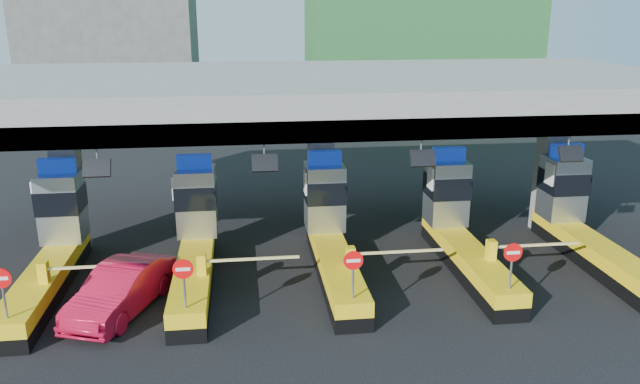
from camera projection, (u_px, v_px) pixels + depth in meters
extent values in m
plane|color=black|center=(331.00, 268.00, 23.64)|extent=(120.00, 120.00, 0.00)
cube|color=slate|center=(321.00, 93.00, 24.71)|extent=(28.00, 12.00, 1.50)
cube|color=#4C4C49|center=(344.00, 129.00, 19.40)|extent=(28.00, 0.60, 0.70)
cube|color=slate|center=(69.00, 186.00, 24.49)|extent=(1.00, 1.00, 5.50)
cube|color=slate|center=(321.00, 178.00, 25.70)|extent=(1.00, 1.00, 5.50)
cube|color=slate|center=(550.00, 170.00, 26.92)|extent=(1.00, 1.00, 5.50)
cylinder|color=slate|center=(97.00, 155.00, 18.66)|extent=(0.06, 0.06, 0.50)
cube|color=black|center=(97.00, 168.00, 18.57)|extent=(0.80, 0.38, 0.54)
cylinder|color=slate|center=(264.00, 151.00, 19.27)|extent=(0.06, 0.06, 0.50)
cube|color=black|center=(265.00, 163.00, 19.18)|extent=(0.80, 0.38, 0.54)
cylinder|color=slate|center=(421.00, 146.00, 19.88)|extent=(0.06, 0.06, 0.50)
cube|color=black|center=(422.00, 158.00, 19.79)|extent=(0.80, 0.38, 0.54)
cylinder|color=slate|center=(569.00, 142.00, 20.48)|extent=(0.06, 0.06, 0.50)
cube|color=black|center=(571.00, 154.00, 20.39)|extent=(0.80, 0.38, 0.54)
cube|color=black|center=(47.00, 288.00, 21.40)|extent=(1.20, 8.00, 0.50)
cube|color=#E5B70C|center=(45.00, 275.00, 21.25)|extent=(1.20, 8.00, 0.50)
cube|color=#9EA3A8|center=(62.00, 206.00, 23.47)|extent=(1.50, 1.50, 2.60)
cube|color=black|center=(61.00, 199.00, 23.37)|extent=(1.56, 1.56, 0.90)
cube|color=#0C2DBF|center=(57.00, 166.00, 23.02)|extent=(1.30, 0.35, 0.55)
cube|color=white|center=(35.00, 192.00, 22.89)|extent=(0.06, 0.70, 0.90)
cylinder|color=slate|center=(4.00, 297.00, 17.58)|extent=(0.07, 0.07, 1.30)
cylinder|color=red|center=(1.00, 278.00, 17.38)|extent=(0.60, 0.04, 0.60)
cube|color=white|center=(0.00, 279.00, 17.35)|extent=(0.42, 0.02, 0.10)
cube|color=#E5B70C|center=(43.00, 272.00, 19.99)|extent=(0.30, 0.35, 0.70)
cube|color=white|center=(96.00, 267.00, 20.16)|extent=(3.20, 0.08, 0.08)
cube|color=black|center=(195.00, 280.00, 22.01)|extent=(1.20, 8.00, 0.50)
cube|color=#E5B70C|center=(194.00, 267.00, 21.86)|extent=(1.20, 8.00, 0.50)
cube|color=#9EA3A8|center=(197.00, 201.00, 24.08)|extent=(1.50, 1.50, 2.60)
cube|color=black|center=(196.00, 194.00, 23.98)|extent=(1.56, 1.56, 0.90)
cube|color=#0C2DBF|center=(194.00, 162.00, 23.63)|extent=(1.30, 0.35, 0.55)
cube|color=white|center=(174.00, 187.00, 23.50)|extent=(0.06, 0.70, 0.90)
cylinder|color=slate|center=(184.00, 288.00, 18.18)|extent=(0.07, 0.07, 1.30)
cylinder|color=red|center=(183.00, 269.00, 17.98)|extent=(0.60, 0.04, 0.60)
cube|color=white|center=(183.00, 269.00, 17.96)|extent=(0.42, 0.02, 0.10)
cube|color=#E5B70C|center=(201.00, 264.00, 20.59)|extent=(0.30, 0.35, 0.70)
cube|color=white|center=(252.00, 259.00, 20.77)|extent=(3.20, 0.08, 0.08)
cube|color=black|center=(335.00, 273.00, 22.61)|extent=(1.20, 8.00, 0.50)
cube|color=#E5B70C|center=(335.00, 260.00, 22.47)|extent=(1.20, 8.00, 0.50)
cube|color=#9EA3A8|center=(325.00, 197.00, 24.69)|extent=(1.50, 1.50, 2.60)
cube|color=black|center=(325.00, 189.00, 24.59)|extent=(1.56, 1.56, 0.90)
cube|color=#0C2DBF|center=(325.00, 158.00, 24.24)|extent=(1.30, 0.35, 0.55)
cube|color=white|center=(305.00, 182.00, 24.11)|extent=(0.06, 0.70, 0.90)
cylinder|color=slate|center=(353.00, 279.00, 18.79)|extent=(0.07, 0.07, 1.30)
cylinder|color=red|center=(353.00, 260.00, 18.59)|extent=(0.60, 0.04, 0.60)
cube|color=white|center=(354.00, 261.00, 18.57)|extent=(0.42, 0.02, 0.10)
cube|color=#E5B70C|center=(350.00, 257.00, 21.20)|extent=(0.30, 0.35, 0.70)
cube|color=white|center=(398.00, 252.00, 21.37)|extent=(3.20, 0.08, 0.08)
cube|color=black|center=(467.00, 266.00, 23.22)|extent=(1.20, 8.00, 0.50)
cube|color=#E5B70C|center=(468.00, 253.00, 23.08)|extent=(1.20, 8.00, 0.50)
cube|color=#9EA3A8|center=(446.00, 192.00, 25.30)|extent=(1.50, 1.50, 2.60)
cube|color=black|center=(447.00, 185.00, 25.20)|extent=(1.56, 1.56, 0.90)
cube|color=#0C2DBF|center=(449.00, 154.00, 24.85)|extent=(1.30, 0.35, 0.55)
cube|color=white|center=(430.00, 178.00, 24.72)|extent=(0.06, 0.70, 0.90)
cylinder|color=slate|center=(511.00, 270.00, 19.40)|extent=(0.07, 0.07, 1.30)
cylinder|color=red|center=(513.00, 252.00, 19.20)|extent=(0.60, 0.04, 0.60)
cube|color=white|center=(513.00, 253.00, 19.18)|extent=(0.42, 0.02, 0.10)
cube|color=#E5B70C|center=(491.00, 250.00, 21.81)|extent=(0.30, 0.35, 0.70)
cube|color=white|center=(536.00, 245.00, 21.98)|extent=(3.20, 0.08, 0.08)
cube|color=black|center=(593.00, 259.00, 23.83)|extent=(1.20, 8.00, 0.50)
cube|color=#E5B70C|center=(595.00, 247.00, 23.69)|extent=(1.20, 8.00, 0.50)
cube|color=#9EA3A8|center=(563.00, 188.00, 25.91)|extent=(1.50, 1.50, 2.60)
cube|color=black|center=(564.00, 181.00, 25.80)|extent=(1.56, 1.56, 0.90)
cube|color=#0C2DBF|center=(567.00, 150.00, 25.46)|extent=(1.30, 0.35, 0.55)
cube|color=white|center=(550.00, 174.00, 25.33)|extent=(0.06, 0.70, 0.90)
cube|color=#E5B70C|center=(624.00, 243.00, 22.42)|extent=(0.30, 0.35, 0.70)
cube|color=#4C4C49|center=(110.00, 13.00, 53.59)|extent=(14.00, 10.00, 18.00)
imported|color=red|center=(121.00, 290.00, 20.06)|extent=(3.19, 4.96, 1.54)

